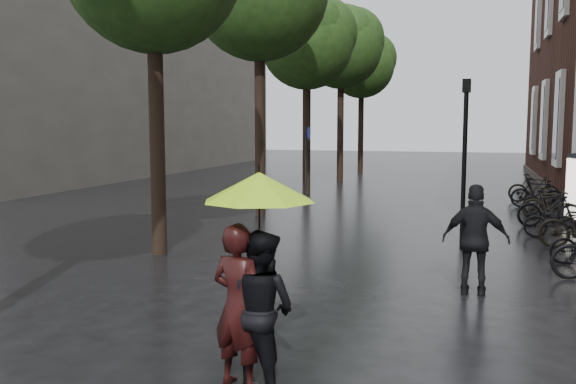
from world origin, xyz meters
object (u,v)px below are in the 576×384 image
at_px(lamp_post, 465,144).
at_px(parked_bicycles, 561,214).
at_px(pedestrian_walking, 476,240).
at_px(person_black, 261,308).
at_px(person_burgundy, 239,306).

bearing_deg(lamp_post, parked_bicycles, 39.78).
relative_size(parked_bicycles, lamp_post, 3.59).
xyz_separation_m(pedestrian_walking, parked_bicycles, (2.13, 6.67, -0.44)).
xyz_separation_m(person_black, lamp_post, (1.92, 9.01, 1.49)).
relative_size(person_burgundy, parked_bicycles, 0.13).
height_order(person_black, pedestrian_walking, pedestrian_walking).
relative_size(person_black, lamp_post, 0.44).
distance_m(person_burgundy, parked_bicycles, 12.02).
bearing_deg(person_black, parked_bicycles, -89.66).
distance_m(pedestrian_walking, parked_bicycles, 7.01).
bearing_deg(parked_bicycles, pedestrian_walking, -107.75).
distance_m(person_black, pedestrian_walking, 4.88).
height_order(person_burgundy, person_black, person_burgundy).
xyz_separation_m(parked_bicycles, lamp_post, (-2.41, -2.01, 1.86)).
relative_size(person_black, parked_bicycles, 0.12).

